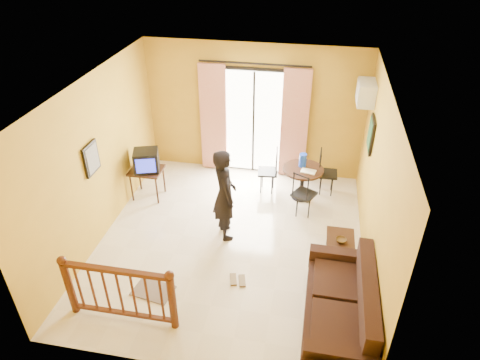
% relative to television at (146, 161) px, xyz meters
% --- Properties ---
extents(ground, '(5.00, 5.00, 0.00)m').
position_rel_television_xyz_m(ground, '(1.87, -1.07, -0.83)').
color(ground, beige).
rests_on(ground, ground).
extents(room_shell, '(5.00, 5.00, 5.00)m').
position_rel_television_xyz_m(room_shell, '(1.87, -1.07, 0.87)').
color(room_shell, white).
rests_on(room_shell, ground).
extents(balcony_door, '(2.25, 0.14, 2.46)m').
position_rel_television_xyz_m(balcony_door, '(1.87, 1.36, 0.36)').
color(balcony_door, black).
rests_on(balcony_door, ground).
extents(tv_table, '(0.62, 0.52, 0.62)m').
position_rel_television_xyz_m(tv_table, '(-0.03, 0.00, -0.28)').
color(tv_table, black).
rests_on(tv_table, ground).
extents(television, '(0.56, 0.53, 0.41)m').
position_rel_television_xyz_m(television, '(0.00, 0.00, 0.00)').
color(television, black).
rests_on(television, tv_table).
extents(picture_left, '(0.05, 0.42, 0.52)m').
position_rel_television_xyz_m(picture_left, '(-0.35, -1.27, 0.72)').
color(picture_left, black).
rests_on(picture_left, room_shell).
extents(dining_table, '(0.80, 0.80, 0.67)m').
position_rel_television_xyz_m(dining_table, '(2.99, 0.53, -0.31)').
color(dining_table, black).
rests_on(dining_table, ground).
extents(water_jug, '(0.14, 0.14, 0.27)m').
position_rel_television_xyz_m(water_jug, '(2.96, 0.62, -0.03)').
color(water_jug, blue).
rests_on(water_jug, dining_table).
extents(serving_tray, '(0.31, 0.24, 0.02)m').
position_rel_television_xyz_m(serving_tray, '(3.09, 0.43, -0.15)').
color(serving_tray, '#EAE6C7').
rests_on(serving_tray, dining_table).
extents(dining_chairs, '(1.61, 1.29, 0.95)m').
position_rel_television_xyz_m(dining_chairs, '(2.94, 0.47, -0.83)').
color(dining_chairs, black).
rests_on(dining_chairs, ground).
extents(air_conditioner, '(0.31, 0.60, 0.40)m').
position_rel_television_xyz_m(air_conditioner, '(3.96, 0.88, 1.32)').
color(air_conditioner, silver).
rests_on(air_conditioner, room_shell).
extents(botanical_print, '(0.05, 0.50, 0.60)m').
position_rel_television_xyz_m(botanical_print, '(4.08, 0.23, 0.82)').
color(botanical_print, black).
rests_on(botanical_print, room_shell).
extents(coffee_table, '(0.45, 0.81, 0.36)m').
position_rel_television_xyz_m(coffee_table, '(3.72, -1.19, -0.59)').
color(coffee_table, black).
rests_on(coffee_table, ground).
extents(bowl, '(0.20, 0.20, 0.05)m').
position_rel_television_xyz_m(bowl, '(3.72, -1.16, -0.44)').
color(bowl, brown).
rests_on(bowl, coffee_table).
extents(sofa, '(0.90, 1.91, 0.91)m').
position_rel_television_xyz_m(sofa, '(3.73, -2.56, -0.49)').
color(sofa, black).
rests_on(sofa, ground).
extents(standing_person, '(0.63, 0.73, 1.69)m').
position_rel_television_xyz_m(standing_person, '(1.74, -0.88, 0.02)').
color(standing_person, black).
rests_on(standing_person, ground).
extents(stair_balustrade, '(1.63, 0.13, 1.04)m').
position_rel_television_xyz_m(stair_balustrade, '(0.72, -2.97, -0.27)').
color(stair_balustrade, '#471E0F').
rests_on(stair_balustrade, ground).
extents(doormat, '(0.66, 0.50, 0.02)m').
position_rel_television_xyz_m(doormat, '(0.94, -2.42, -0.82)').
color(doormat, '#63554F').
rests_on(doormat, ground).
extents(sandals, '(0.30, 0.27, 0.03)m').
position_rel_television_xyz_m(sandals, '(2.17, -1.98, -0.82)').
color(sandals, brown).
rests_on(sandals, ground).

